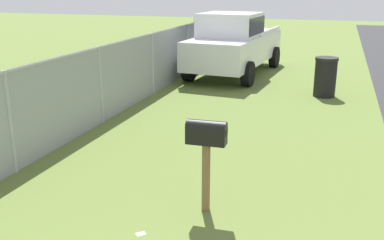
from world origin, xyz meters
The scene contains 6 objects.
mailbox centered at (4.60, 0.18, 1.03)m, with size 0.23×0.53×1.29m.
pickup_truck centered at (14.10, 2.00, 1.11)m, with size 5.46×2.55×2.09m.
trash_bin centered at (11.84, -1.09, 0.54)m, with size 0.61×0.61×1.08m.
fence_section centered at (9.22, 3.52, 0.92)m, with size 20.42×0.07×1.70m.
litter_wrapper_by_mailbox centered at (3.75, 0.77, 0.00)m, with size 0.12×0.08×0.01m, color silver.
litter_wrapper_midfield_b centered at (7.67, 0.67, 0.00)m, with size 0.12×0.08×0.01m, color silver.
Camera 1 is at (-0.69, -1.35, 2.97)m, focal length 41.72 mm.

